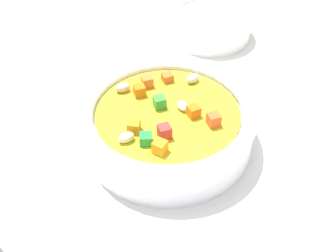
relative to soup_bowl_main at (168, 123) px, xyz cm
name	(u,v)px	position (x,y,z in cm)	size (l,w,h in cm)	color
ground_plane	(168,148)	(0.01, 0.01, -3.98)	(140.00, 140.00, 2.00)	silver
soup_bowl_main	(168,123)	(0.00, 0.00, 0.00)	(19.88, 19.88, 6.09)	white
side_bowl_small	(211,23)	(-11.62, 22.31, -0.67)	(12.70, 12.70, 4.47)	white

